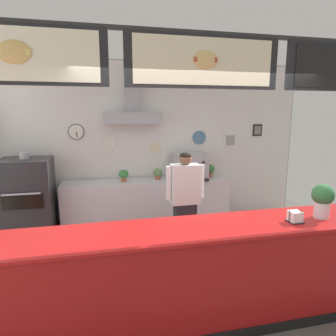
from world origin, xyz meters
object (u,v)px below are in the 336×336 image
Objects in this scene: potted_oregano at (158,173)px; napkin_holder at (295,217)px; potted_sage at (124,175)px; shop_worker at (185,202)px; espresso_machine at (190,166)px; basil_vase at (322,200)px; potted_rosemary at (209,170)px; pizza_oven at (29,203)px.

potted_oregano is 1.44× the size of napkin_holder.
potted_oregano is at bearing 3.84° from potted_sage.
espresso_machine is at bearing -111.00° from shop_worker.
shop_worker is 7.68× the size of potted_oregano.
shop_worker is 7.35× the size of potted_sage.
espresso_machine is 2.93× the size of potted_oregano.
shop_worker is at bearing -109.76° from espresso_machine.
napkin_holder is at bearing -171.84° from basil_vase.
potted_rosemary reaches higher than potted_oregano.
shop_worker is 1.29m from espresso_machine.
potted_sage is at bearing 179.84° from espresso_machine.
potted_oregano is at bearing 108.66° from napkin_holder.
espresso_machine is 2.81× the size of potted_sage.
basil_vase reaches higher than napkin_holder.
pizza_oven is at bearing -170.54° from potted_sage.
napkin_holder is at bearing -91.86° from potted_rosemary.
pizza_oven reaches higher than napkin_holder.
basil_vase is at bearing -75.61° from espresso_machine.
potted_sage is (1.52, 0.25, 0.32)m from pizza_oven.
potted_oregano is at bearing 115.53° from basil_vase.
potted_rosemary is (3.12, 0.28, 0.34)m from pizza_oven.
basil_vase reaches higher than potted_sage.
espresso_machine is 0.41m from potted_rosemary.
napkin_holder is at bearing -37.98° from pizza_oven.
potted_oregano is at bearing 175.66° from espresso_machine.
potted_sage is (-1.21, 0.00, -0.12)m from espresso_machine.
espresso_machine reaches higher than napkin_holder.
potted_sage is at bearing 120.06° from napkin_holder.
espresso_machine is 2.64m from napkin_holder.
potted_sage is 3.03m from napkin_holder.
espresso_machine is (0.42, 1.18, 0.31)m from shop_worker.
espresso_machine reaches higher than potted_rosemary.
potted_sage is 1.61m from potted_rosemary.
potted_sage is at bearing -176.16° from potted_oregano.
shop_worker reaches higher than espresso_machine.
shop_worker is at bearing -22.07° from pizza_oven.
napkin_holder is (0.31, -2.62, -0.08)m from espresso_machine.
pizza_oven is 2.77m from espresso_machine.
espresso_machine is 2.44× the size of potted_rosemary.
pizza_oven is 3.15m from potted_rosemary.
espresso_machine is at bearing -0.16° from potted_sage.
potted_rosemary is 1.20× the size of potted_oregano.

